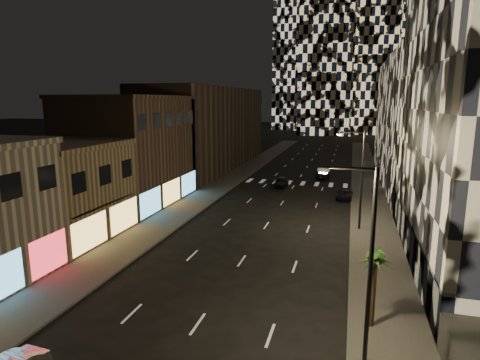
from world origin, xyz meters
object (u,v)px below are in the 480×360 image
Objects in this scene: palm_tree at (375,264)px; car_dark_midlane at (281,182)px; car_dark_oncoming at (323,173)px; streetlight_near at (366,253)px; streetlight_far at (359,173)px; car_dark_rightlane at (344,195)px.

car_dark_midlane is at bearing 107.59° from palm_tree.
car_dark_oncoming is (5.19, 8.60, 0.07)m from car_dark_midlane.
streetlight_near is 20.00m from streetlight_far.
car_dark_oncoming is at bearing 96.10° from streetlight_near.
streetlight_near is 2.14× the size of palm_tree.
streetlight_near is 1.73× the size of car_dark_oncoming.
streetlight_far is 2.24× the size of car_dark_midlane.
car_dark_midlane is at bearing 152.17° from car_dark_rightlane.
car_dark_midlane is (-10.05, 16.83, -4.67)m from streetlight_far.
car_dark_oncoming is (-4.85, 25.43, -4.60)m from streetlight_far.
streetlight_near is at bearing -90.00° from streetlight_far.
car_dark_oncoming is at bearing 97.40° from palm_tree.
car_dark_oncoming is 14.13m from car_dark_rightlane.
car_dark_rightlane is at bearing -26.97° from car_dark_midlane.
streetlight_near reaches higher than car_dark_midlane.
car_dark_rightlane is at bearing 96.58° from streetlight_far.
streetlight_near is 1.00× the size of streetlight_far.
streetlight_far is 26.29m from car_dark_oncoming.
palm_tree is at bearing 78.26° from streetlight_near.
car_dark_oncoming is 1.34× the size of car_dark_rightlane.
streetlight_far is at bearing 92.19° from palm_tree.
streetlight_near is 45.92m from car_dark_oncoming.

